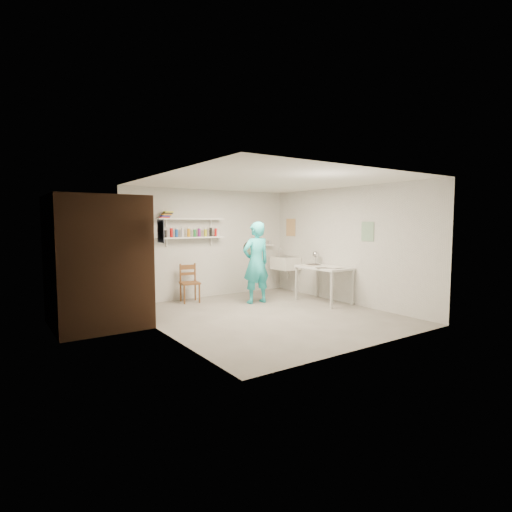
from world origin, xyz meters
TOP-DOWN VIEW (x-y plane):
  - floor at (0.00, 0.00)m, footprint 4.00×4.50m
  - ceiling at (0.00, 0.00)m, footprint 4.00×4.50m
  - wall_back at (0.00, 2.26)m, footprint 4.00×0.02m
  - wall_front at (0.00, -2.26)m, footprint 4.00×0.02m
  - wall_left at (-2.01, 0.00)m, footprint 0.02×4.50m
  - wall_right at (2.01, 0.00)m, footprint 0.02×4.50m
  - doorway_recess at (-1.99, 1.05)m, footprint 0.02×0.90m
  - corridor_box at (-2.70, 1.05)m, footprint 1.40×1.50m
  - door_lintel at (-1.97, 1.05)m, footprint 0.06×1.05m
  - door_jamb_near at (-1.97, 0.55)m, footprint 0.06×0.10m
  - door_jamb_far at (-1.97, 1.55)m, footprint 0.06×0.10m
  - shelf_lower at (-0.50, 2.13)m, footprint 1.50×0.22m
  - shelf_upper at (-0.50, 2.13)m, footprint 1.50×0.22m
  - ledge_shelf at (1.35, 2.17)m, footprint 0.70×0.14m
  - poster_left at (-1.99, 0.05)m, footprint 0.01×0.28m
  - poster_right_a at (1.99, 1.80)m, footprint 0.01×0.34m
  - poster_right_b at (1.99, -0.55)m, footprint 0.01×0.30m
  - belfast_sink at (1.75, 1.70)m, footprint 0.48×0.60m
  - man at (0.44, 1.04)m, footprint 0.63×0.42m
  - wall_clock at (0.43, 1.26)m, footprint 0.30×0.04m
  - wooden_chair at (-0.67, 1.89)m, footprint 0.43×0.42m
  - work_table at (1.64, 0.28)m, footprint 0.68×1.13m
  - desk_lamp at (1.83, 0.74)m, footprint 0.14×0.14m
  - spray_cans at (-0.50, 2.13)m, footprint 1.32×0.06m
  - book_stack at (-1.06, 2.13)m, footprint 0.26×0.14m
  - ledge_pots at (1.35, 2.17)m, footprint 0.48×0.07m
  - papers at (1.64, 0.28)m, footprint 0.30×0.22m

SIDE VIEW (x-z plane):
  - floor at x=0.00m, z-range -0.02..0.00m
  - work_table at x=1.64m, z-range 0.00..0.76m
  - wooden_chair at x=-0.67m, z-range 0.00..0.81m
  - belfast_sink at x=1.75m, z-range 0.55..0.85m
  - papers at x=1.64m, z-range 0.76..0.78m
  - man at x=0.44m, z-range 0.00..1.69m
  - desk_lamp at x=1.83m, z-range 0.90..1.05m
  - doorway_recess at x=-1.99m, z-range 0.00..2.00m
  - door_jamb_near at x=-1.97m, z-range 0.00..2.00m
  - door_jamb_far at x=-1.97m, z-range 0.00..2.00m
  - corridor_box at x=-2.70m, z-range 0.00..2.10m
  - ledge_shelf at x=1.35m, z-range 1.11..1.14m
  - wall_clock at x=0.43m, z-range 0.97..1.28m
  - ledge_pots at x=1.35m, z-range 1.14..1.22m
  - wall_back at x=0.00m, z-range 0.00..2.40m
  - wall_front at x=0.00m, z-range 0.00..2.40m
  - wall_left at x=-2.01m, z-range 0.00..2.40m
  - wall_right at x=2.01m, z-range 0.00..2.40m
  - shelf_lower at x=-0.50m, z-range 1.34..1.36m
  - spray_cans at x=-0.50m, z-range 1.36..1.53m
  - poster_right_b at x=1.99m, z-range 1.31..1.69m
  - poster_left at x=-1.99m, z-range 1.37..1.73m
  - poster_right_a at x=1.99m, z-range 1.34..1.76m
  - shelf_upper at x=-0.50m, z-range 1.74..1.76m
  - book_stack at x=-1.06m, z-range 1.76..1.91m
  - door_lintel at x=-1.97m, z-range 2.00..2.10m
  - ceiling at x=0.00m, z-range 2.40..2.42m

